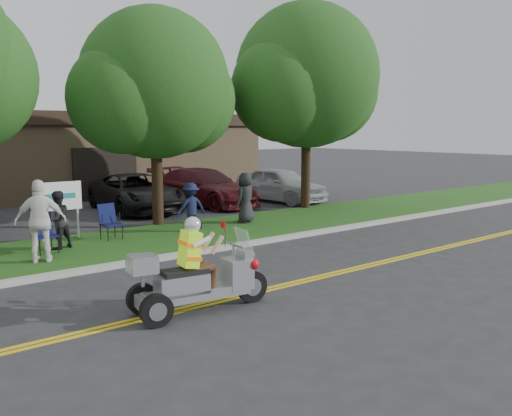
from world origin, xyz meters
TOP-DOWN VIEW (x-y plane):
  - ground at (0.00, 0.00)m, footprint 120.00×120.00m
  - centerline_near at (0.00, -0.58)m, footprint 60.00×0.10m
  - centerline_far at (0.00, -0.42)m, footprint 60.00×0.10m
  - curb at (0.00, 3.05)m, footprint 60.00×0.25m
  - grass_verge at (0.00, 5.20)m, footprint 60.00×4.00m
  - commercial_building at (2.00, 18.98)m, footprint 18.00×8.20m
  - tree_mid at (0.55, 7.23)m, footprint 5.88×4.80m
  - tree_right at (7.06, 7.03)m, footprint 6.86×5.60m
  - business_sign at (-2.90, 6.60)m, footprint 1.25×0.06m
  - trike_scooter at (-3.04, -0.75)m, footprint 2.63×1.00m
  - lawn_chair_a at (-3.79, 5.26)m, footprint 0.57×0.59m
  - lawn_chair_b at (-1.76, 5.90)m, footprint 0.58×0.60m
  - spectator_adult_mid at (-3.35, 5.47)m, footprint 0.89×0.79m
  - spectator_adult_right at (-4.13, 4.27)m, footprint 1.24×0.84m
  - spectator_chair_a at (0.69, 5.45)m, footprint 1.01×0.63m
  - spectator_chair_b at (2.95, 5.64)m, footprint 0.96×0.79m
  - parked_car_mid at (1.50, 10.85)m, footprint 2.90×5.51m
  - parked_car_right at (4.50, 10.60)m, footprint 3.11×5.69m
  - parked_car_far_right at (7.83, 9.48)m, footprint 2.18×4.67m

SIDE VIEW (x-z plane):
  - ground at x=0.00m, z-range 0.00..0.00m
  - centerline_near at x=0.00m, z-range 0.00..0.01m
  - centerline_far at x=0.00m, z-range 0.00..0.01m
  - grass_verge at x=0.00m, z-range 0.01..0.11m
  - curb at x=0.00m, z-range 0.00..0.12m
  - trike_scooter at x=-3.04m, z-range -0.26..1.46m
  - lawn_chair_b at x=-1.76m, z-range 0.17..1.17m
  - lawn_chair_a at x=-3.79m, z-range 0.17..1.19m
  - parked_car_mid at x=1.50m, z-range 0.00..1.48m
  - parked_car_far_right at x=7.83m, z-range 0.00..1.55m
  - parked_car_right at x=4.50m, z-range 0.00..1.56m
  - spectator_chair_a at x=0.69m, z-range 0.10..1.60m
  - spectator_adult_mid at x=-3.35m, z-range 0.10..1.63m
  - spectator_chair_b at x=2.95m, z-range 0.10..1.78m
  - spectator_adult_right at x=-4.13m, z-range 0.10..2.05m
  - business_sign at x=-2.90m, z-range 0.38..2.13m
  - commercial_building at x=2.00m, z-range 0.01..4.01m
  - tree_mid at x=0.55m, z-range 0.91..7.96m
  - tree_right at x=7.06m, z-range 0.99..9.06m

